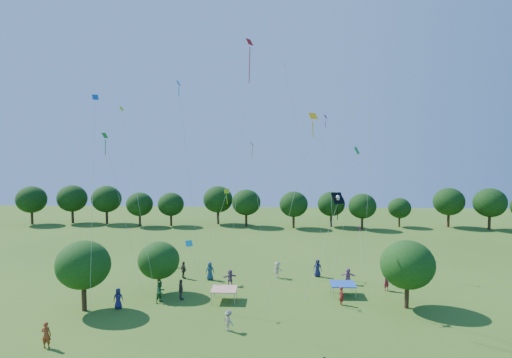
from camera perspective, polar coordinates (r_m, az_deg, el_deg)
The scene contains 35 objects.
near_tree_west at distance 40.57m, azimuth -20.79°, elevation -10.01°, with size 4.43×4.43×5.83m.
near_tree_north at distance 43.32m, azimuth -12.06°, elevation -9.91°, with size 3.80×3.80×4.83m.
near_tree_east at distance 40.65m, azimuth 18.41°, elevation -10.14°, with size 4.50×4.50×5.72m.
treeline at distance 77.34m, azimuth 0.26°, elevation -2.92°, with size 88.01×8.77×6.77m.
tent_red_stripe at distance 41.16m, azimuth -4.00°, elevation -13.58°, with size 2.20×2.20×1.10m.
tent_blue at distance 43.23m, azimuth 10.81°, elevation -12.78°, with size 2.20×2.20×1.10m.
crowd_person_0 at distance 47.39m, azimuth -5.78°, elevation -11.37°, with size 0.90×0.49×1.83m, color navy.
crowd_person_1 at distance 45.47m, azimuth 16.02°, elevation -12.22°, with size 0.65×0.42×1.75m, color maroon.
crowd_person_2 at distance 52.48m, azimuth -10.16°, elevation -9.93°, with size 0.86×0.46×1.74m, color #2E642A.
crowd_person_3 at distance 35.05m, azimuth -3.47°, elevation -17.25°, with size 1.01×0.45×1.54m, color tan.
crowd_person_4 at distance 48.21m, azimuth -9.04°, elevation -11.17°, with size 1.03×0.47×1.76m, color #3D3631.
crowd_person_5 at distance 46.68m, azimuth 11.44°, elevation -11.80°, with size 1.51×0.54×1.61m, color #A962A6.
crowd_person_6 at distance 40.97m, azimuth -16.84°, elevation -14.11°, with size 0.84×0.45×1.70m, color navy.
crowd_person_7 at distance 35.25m, azimuth -24.75°, elevation -17.28°, with size 0.67×0.43×1.80m, color maroon.
crowd_person_8 at distance 41.48m, azimuth -11.86°, elevation -13.63°, with size 0.95×0.51×1.92m, color #2A6332.
crowd_person_9 at distance 47.90m, azimuth 2.70°, elevation -11.27°, with size 1.10×0.49×1.68m, color #B1A88D.
crowd_person_10 at distance 41.89m, azimuth -9.36°, elevation -13.49°, with size 1.07×0.48×1.82m, color #483B39.
crowd_person_11 at distance 45.42m, azimuth -3.27°, elevation -12.19°, with size 1.49×0.53×1.60m, color #874E7E.
crowd_person_12 at distance 48.72m, azimuth 7.69°, elevation -10.97°, with size 0.89×0.48×1.80m, color #1A1B4E.
crowd_person_13 at distance 40.83m, azimuth 10.65°, elevation -14.17°, with size 0.58×0.38×1.56m, color maroon.
pirate_kite at distance 38.44m, azimuth 10.12°, elevation -2.57°, with size 3.56×3.27×8.39m.
red_high_kite at distance 38.62m, azimuth -1.30°, elevation 10.86°, with size 1.93×3.43×21.25m.
small_kite_0 at distance 39.18m, azimuth 5.29°, elevation 6.29°, with size 4.61×1.82×19.18m.
small_kite_1 at distance 31.41m, azimuth 5.94°, elevation 2.66°, with size 3.72×0.81×14.51m.
small_kite_2 at distance 42.46m, azimuth -15.42°, elevation 2.48°, with size 3.64×2.98×15.86m.
small_kite_3 at distance 37.20m, azimuth 11.91°, elevation 0.14°, with size 1.49×4.66×12.18m.
small_kite_4 at distance 46.27m, azimuth -9.08°, elevation 6.55°, with size 2.09×0.63×18.72m.
small_kite_5 at distance 49.74m, azimuth 9.00°, elevation 3.05°, with size 0.72×6.88×15.71m.
small_kite_6 at distance 47.24m, azimuth 14.11°, elevation 5.84°, with size 1.26×3.21×20.31m.
small_kite_7 at distance 43.09m, azimuth -8.28°, elevation -8.23°, with size 1.49×0.65×3.51m.
small_kite_8 at distance 48.78m, azimuth 12.85°, elevation -6.67°, with size 0.42×3.34×3.89m.
small_kite_9 at distance 49.96m, azimuth -0.25°, elevation 1.79°, with size 1.71×4.11×12.70m.
small_kite_10 at distance 49.17m, azimuth -4.05°, elevation -2.82°, with size 2.49×3.12×7.66m.
small_kite_11 at distance 40.08m, azimuth -17.56°, elevation 1.39°, with size 3.52×1.38×13.37m.
small_kite_12 at distance 35.55m, azimuth -19.63°, elevation 2.34°, with size 0.47×1.75×16.05m.
Camera 1 is at (1.77, -21.26, 13.52)m, focal length 32.00 mm.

